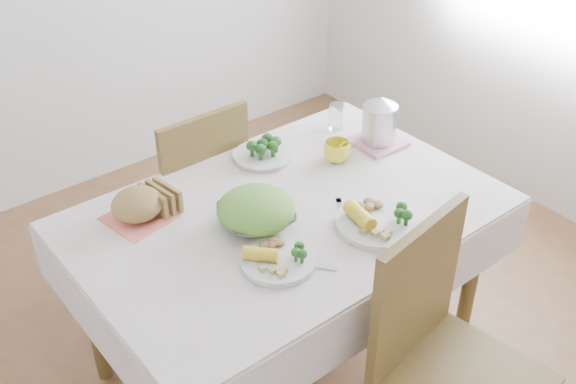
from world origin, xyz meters
TOP-DOWN VIEW (x-y plane):
  - floor at (0.00, 0.00)m, footprint 3.60×3.60m
  - dining_table at (0.00, 0.00)m, footprint 1.40×0.90m
  - tablecloth at (0.00, 0.00)m, footprint 1.50×1.00m
  - chair_far at (-0.03, 0.68)m, footprint 0.43×0.43m
  - salad_bowl at (-0.14, -0.00)m, footprint 0.31×0.31m
  - dinner_plate_left at (-0.21, -0.21)m, footprint 0.32×0.32m
  - dinner_plate_right at (0.18, -0.27)m, footprint 0.40×0.40m
  - broccoli_plate at (0.15, 0.34)m, footprint 0.28×0.28m
  - napkin at (-0.44, 0.29)m, footprint 0.24×0.24m
  - bread_loaf at (-0.44, 0.29)m, footprint 0.20×0.19m
  - yellow_mug at (0.37, 0.14)m, footprint 0.12×0.12m
  - glass_tumbler at (0.54, 0.34)m, footprint 0.08×0.08m
  - pink_tray at (0.59, 0.13)m, footprint 0.20×0.20m
  - electric_kettle at (0.59, 0.13)m, footprint 0.17×0.17m
  - fork_left at (-0.14, -0.27)m, footprint 0.15×0.19m
  - fork_right at (0.14, -0.13)m, footprint 0.11×0.14m
  - knife at (0.14, -0.26)m, footprint 0.20×0.09m

SIDE VIEW (x-z plane):
  - floor at x=0.00m, z-range 0.00..0.00m
  - dining_table at x=0.00m, z-range 0.00..0.75m
  - chair_far at x=-0.03m, z-range -0.01..0.94m
  - tablecloth at x=0.00m, z-range 0.75..0.76m
  - napkin at x=-0.44m, z-range 0.76..0.77m
  - fork_left at x=-0.14m, z-range 0.76..0.77m
  - fork_right at x=0.14m, z-range 0.76..0.77m
  - knife at x=0.14m, z-range 0.76..0.77m
  - pink_tray at x=0.59m, z-range 0.76..0.78m
  - broccoli_plate at x=0.15m, z-range 0.76..0.78m
  - dinner_plate_left at x=-0.21m, z-range 0.76..0.78m
  - dinner_plate_right at x=0.18m, z-range 0.76..0.79m
  - salad_bowl at x=-0.14m, z-range 0.76..0.82m
  - yellow_mug at x=0.37m, z-range 0.76..0.85m
  - bread_loaf at x=-0.44m, z-range 0.77..0.87m
  - glass_tumbler at x=0.54m, z-range 0.77..0.89m
  - electric_kettle at x=0.59m, z-range 0.78..0.98m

